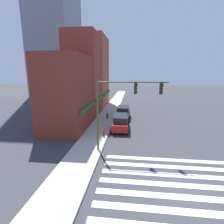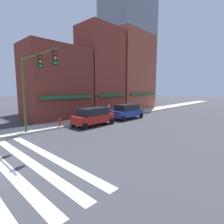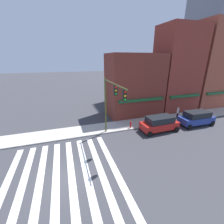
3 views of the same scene
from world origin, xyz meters
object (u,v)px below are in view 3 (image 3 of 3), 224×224
object	(u,v)px
pedestrian_white_shirt	(178,112)
fire_hydrant	(131,124)
traffic_signal	(111,99)
suv_red	(159,123)
suv_blue	(197,118)

from	to	relation	value
pedestrian_white_shirt	fire_hydrant	bearing A→B (deg)	103.23
traffic_signal	suv_red	distance (m)	7.54
traffic_signal	suv_blue	distance (m)	12.98
pedestrian_white_shirt	suv_blue	bearing A→B (deg)	-149.34
suv_blue	pedestrian_white_shirt	world-z (taller)	suv_blue
suv_blue	fire_hydrant	xyz separation A→B (m)	(-9.04, 1.70, -0.42)
traffic_signal	suv_blue	xyz separation A→B (m)	(12.39, 0.52, -3.84)
traffic_signal	suv_red	world-z (taller)	traffic_signal
suv_red	fire_hydrant	bearing A→B (deg)	150.23
suv_blue	fire_hydrant	distance (m)	9.21
suv_blue	fire_hydrant	bearing A→B (deg)	170.65
traffic_signal	pedestrian_white_shirt	xyz separation A→B (m)	(11.36, 2.97, -3.80)
pedestrian_white_shirt	fire_hydrant	world-z (taller)	pedestrian_white_shirt
traffic_signal	suv_blue	world-z (taller)	traffic_signal
suv_blue	pedestrian_white_shirt	distance (m)	2.65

